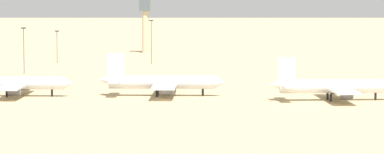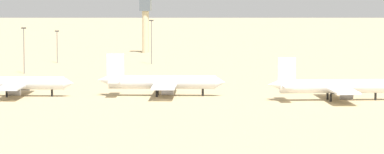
% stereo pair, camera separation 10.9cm
% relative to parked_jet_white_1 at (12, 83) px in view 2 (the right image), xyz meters
% --- Properties ---
extents(ground, '(4000.00, 4000.00, 0.00)m').
position_rel_parked_jet_white_1_xyz_m(ground, '(45.41, -5.20, -3.95)').
color(ground, tan).
extents(parked_jet_white_1, '(36.52, 30.69, 12.07)m').
position_rel_parked_jet_white_1_xyz_m(parked_jet_white_1, '(0.00, 0.00, 0.00)').
color(parked_jet_white_1, silver).
rests_on(parked_jet_white_1, ground).
extents(parked_jet_white_2, '(37.99, 31.95, 12.55)m').
position_rel_parked_jet_white_1_xyz_m(parked_jet_white_2, '(43.70, 4.90, 0.16)').
color(parked_jet_white_2, silver).
rests_on(parked_jet_white_2, ground).
extents(parked_jet_white_3, '(37.56, 31.95, 12.42)m').
position_rel_parked_jet_white_1_xyz_m(parked_jet_white_3, '(93.91, -3.09, 0.12)').
color(parked_jet_white_3, white).
rests_on(parked_jet_white_3, ground).
extents(control_tower, '(5.20, 5.20, 25.49)m').
position_rel_parked_jet_white_1_xyz_m(control_tower, '(14.13, 196.89, 11.43)').
color(control_tower, '#C6B793').
rests_on(control_tower, ground).
extents(light_pole_west, '(1.80, 0.50, 18.15)m').
position_rel_parked_jet_white_1_xyz_m(light_pole_west, '(25.63, 127.21, 6.36)').
color(light_pole_west, '#59595E').
rests_on(light_pole_west, ground).
extents(light_pole_mid, '(1.80, 0.50, 13.48)m').
position_rel_parked_jet_white_1_xyz_m(light_pole_mid, '(-14.28, 130.50, 3.96)').
color(light_pole_mid, '#59595E').
rests_on(light_pole_mid, ground).
extents(light_pole_east, '(1.80, 0.50, 17.02)m').
position_rel_parked_jet_white_1_xyz_m(light_pole_east, '(-15.37, 77.79, 5.78)').
color(light_pole_east, '#59595E').
rests_on(light_pole_east, ground).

